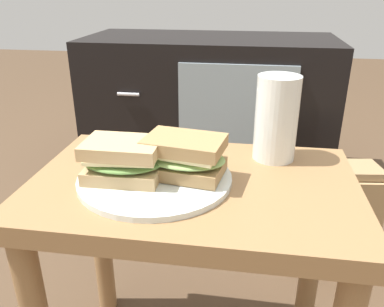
{
  "coord_description": "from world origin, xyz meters",
  "views": [
    {
      "loc": [
        0.09,
        -0.59,
        0.77
      ],
      "look_at": [
        -0.0,
        0.0,
        0.51
      ],
      "focal_mm": 36.72,
      "sensor_mm": 36.0,
      "label": 1
    }
  ],
  "objects": [
    {
      "name": "sandwich_front",
      "position": [
        -0.11,
        -0.03,
        0.5
      ],
      "size": [
        0.14,
        0.09,
        0.07
      ],
      "color": "tan",
      "rests_on": "plate"
    },
    {
      "name": "paper_bag",
      "position": [
        0.34,
        0.43,
        0.15
      ],
      "size": [
        0.25,
        0.17,
        0.31
      ],
      "color": "tan",
      "rests_on": "ground"
    },
    {
      "name": "plate",
      "position": [
        -0.06,
        -0.01,
        0.47
      ],
      "size": [
        0.26,
        0.26,
        0.01
      ],
      "primitive_type": "cylinder",
      "color": "silver",
      "rests_on": "side_table"
    },
    {
      "name": "sandwich_back",
      "position": [
        -0.01,
        0.0,
        0.5
      ],
      "size": [
        0.15,
        0.11,
        0.07
      ],
      "color": "#9E7A4C",
      "rests_on": "plate"
    },
    {
      "name": "side_table",
      "position": [
        0.0,
        0.0,
        0.37
      ],
      "size": [
        0.56,
        0.36,
        0.46
      ],
      "color": "olive",
      "rests_on": "ground"
    },
    {
      "name": "tv_cabinet",
      "position": [
        -0.08,
        0.95,
        0.29
      ],
      "size": [
        0.96,
        0.46,
        0.58
      ],
      "color": "black",
      "rests_on": "ground"
    },
    {
      "name": "beer_glass",
      "position": [
        0.14,
        0.12,
        0.54
      ],
      "size": [
        0.08,
        0.08,
        0.16
      ],
      "color": "silver",
      "rests_on": "side_table"
    }
  ]
}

